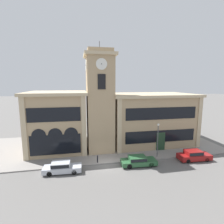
% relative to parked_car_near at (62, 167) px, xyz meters
% --- Properties ---
extents(ground_plane, '(300.00, 300.00, 0.00)m').
position_rel_parked_car_near_xyz_m(ground_plane, '(5.72, 1.13, -0.72)').
color(ground_plane, '#605E5B').
extents(sidewalk_kerb, '(42.09, 15.16, 0.15)m').
position_rel_parked_car_near_xyz_m(sidewalk_kerb, '(5.72, 8.71, -0.64)').
color(sidewalk_kerb, gray).
rests_on(sidewalk_kerb, ground_plane).
extents(clock_tower, '(4.83, 4.83, 17.41)m').
position_rel_parked_car_near_xyz_m(clock_tower, '(5.72, 6.35, 7.43)').
color(clock_tower, tan).
rests_on(clock_tower, ground_plane).
extents(town_hall_left_wing, '(9.72, 10.69, 9.74)m').
position_rel_parked_car_near_xyz_m(town_hall_left_wing, '(-1.15, 9.25, 4.18)').
color(town_hall_left_wing, tan).
rests_on(town_hall_left_wing, ground_plane).
extents(town_hall_right_wing, '(15.38, 10.69, 9.23)m').
position_rel_parked_car_near_xyz_m(town_hall_right_wing, '(15.43, 9.26, 3.92)').
color(town_hall_right_wing, tan).
rests_on(town_hall_right_wing, ground_plane).
extents(parked_car_near, '(4.78, 1.93, 1.38)m').
position_rel_parked_car_near_xyz_m(parked_car_near, '(0.00, 0.00, 0.00)').
color(parked_car_near, '#B2B7C1').
rests_on(parked_car_near, ground_plane).
extents(parked_car_mid, '(4.90, 2.13, 1.29)m').
position_rel_parked_car_near_xyz_m(parked_car_mid, '(10.05, -0.00, -0.03)').
color(parked_car_mid, '#285633').
rests_on(parked_car_mid, ground_plane).
extents(parked_car_far, '(4.74, 2.06, 1.48)m').
position_rel_parked_car_near_xyz_m(parked_car_far, '(18.58, -0.00, 0.05)').
color(parked_car_far, maroon).
rests_on(parked_car_far, ground_plane).
extents(street_lamp, '(0.36, 0.36, 5.13)m').
position_rel_parked_car_near_xyz_m(street_lamp, '(13.72, 1.87, 2.85)').
color(street_lamp, '#4C4C51').
rests_on(street_lamp, sidewalk_kerb).
extents(bollard, '(0.18, 0.18, 1.06)m').
position_rel_parked_car_near_xyz_m(bollard, '(4.68, 1.66, -0.05)').
color(bollard, black).
rests_on(bollard, sidewalk_kerb).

